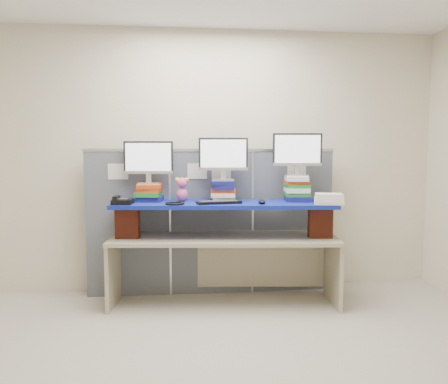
{
  "coord_description": "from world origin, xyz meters",
  "views": [
    {
      "loc": [
        -0.34,
        -2.75,
        1.52
      ],
      "look_at": [
        0.1,
        1.45,
        1.11
      ],
      "focal_mm": 35.0,
      "sensor_mm": 36.0,
      "label": 1
    }
  ],
  "objects": [
    {
      "name": "room",
      "position": [
        0.0,
        0.0,
        1.4
      ],
      "size": [
        5.0,
        4.0,
        2.8
      ],
      "color": "beige",
      "rests_on": "ground"
    },
    {
      "name": "cubicle_partition",
      "position": [
        -0.0,
        1.78,
        0.77
      ],
      "size": [
        2.6,
        0.06,
        1.53
      ],
      "color": "#50555E",
      "rests_on": "ground"
    },
    {
      "name": "desk",
      "position": [
        0.1,
        1.45,
        0.54
      ],
      "size": [
        2.25,
        0.85,
        0.67
      ],
      "rotation": [
        0.0,
        0.0,
        -0.09
      ],
      "color": "tan",
      "rests_on": "ground"
    },
    {
      "name": "brick_pier_left",
      "position": [
        -0.84,
        1.48,
        0.82
      ],
      "size": [
        0.23,
        0.14,
        0.3
      ],
      "primitive_type": "cube",
      "rotation": [
        0.0,
        0.0,
        -0.09
      ],
      "color": "maroon",
      "rests_on": "desk"
    },
    {
      "name": "brick_pier_right",
      "position": [
        1.02,
        1.31,
        0.82
      ],
      "size": [
        0.23,
        0.14,
        0.3
      ],
      "primitive_type": "cube",
      "rotation": [
        0.0,
        0.0,
        -0.09
      ],
      "color": "maroon",
      "rests_on": "desk"
    },
    {
      "name": "blue_board",
      "position": [
        0.1,
        1.45,
        0.99
      ],
      "size": [
        2.18,
        0.73,
        0.04
      ],
      "primitive_type": "cube",
      "rotation": [
        0.0,
        0.0,
        -0.09
      ],
      "color": "#0F0A86",
      "rests_on": "brick_pier_left"
    },
    {
      "name": "book_stack_left",
      "position": [
        -0.63,
        1.63,
        1.09
      ],
      "size": [
        0.29,
        0.32,
        0.17
      ],
      "color": "navy",
      "rests_on": "blue_board"
    },
    {
      "name": "book_stack_center",
      "position": [
        0.1,
        1.57,
        1.11
      ],
      "size": [
        0.27,
        0.32,
        0.2
      ],
      "color": "silver",
      "rests_on": "blue_board"
    },
    {
      "name": "book_stack_right",
      "position": [
        0.83,
        1.5,
        1.13
      ],
      "size": [
        0.28,
        0.33,
        0.25
      ],
      "color": "navy",
      "rests_on": "blue_board"
    },
    {
      "name": "monitor_left",
      "position": [
        -0.64,
        1.63,
        1.42
      ],
      "size": [
        0.49,
        0.16,
        0.42
      ],
      "rotation": [
        0.0,
        0.0,
        -0.09
      ],
      "color": "#A4A4A9",
      "rests_on": "book_stack_left"
    },
    {
      "name": "monitor_center",
      "position": [
        0.1,
        1.56,
        1.46
      ],
      "size": [
        0.49,
        0.16,
        0.42
      ],
      "rotation": [
        0.0,
        0.0,
        -0.09
      ],
      "color": "#A4A4A9",
      "rests_on": "book_stack_center"
    },
    {
      "name": "monitor_right",
      "position": [
        0.83,
        1.49,
        1.5
      ],
      "size": [
        0.49,
        0.16,
        0.42
      ],
      "rotation": [
        0.0,
        0.0,
        -0.09
      ],
      "color": "#A4A4A9",
      "rests_on": "book_stack_right"
    },
    {
      "name": "keyboard",
      "position": [
        0.04,
        1.34,
        1.02
      ],
      "size": [
        0.44,
        0.21,
        0.03
      ],
      "rotation": [
        0.0,
        0.0,
        0.16
      ],
      "color": "black",
      "rests_on": "blue_board"
    },
    {
      "name": "mouse",
      "position": [
        0.44,
        1.27,
        1.03
      ],
      "size": [
        0.1,
        0.13,
        0.04
      ],
      "primitive_type": "ellipsoid",
      "rotation": [
        0.0,
        0.0,
        0.27
      ],
      "color": "black",
      "rests_on": "blue_board"
    },
    {
      "name": "desk_phone",
      "position": [
        -0.87,
        1.39,
        1.04
      ],
      "size": [
        0.2,
        0.18,
        0.08
      ],
      "rotation": [
        0.0,
        0.0,
        -0.09
      ],
      "color": "black",
      "rests_on": "blue_board"
    },
    {
      "name": "headset",
      "position": [
        -0.38,
        1.33,
        1.02
      ],
      "size": [
        0.21,
        0.21,
        0.02
      ],
      "primitive_type": "torus",
      "rotation": [
        0.0,
        0.0,
        -0.19
      ],
      "color": "black",
      "rests_on": "blue_board"
    },
    {
      "name": "plush_toy",
      "position": [
        -0.31,
        1.57,
        1.13
      ],
      "size": [
        0.14,
        0.1,
        0.24
      ],
      "rotation": [
        0.0,
        0.0,
        0.29
      ],
      "color": "#CF4E80",
      "rests_on": "blue_board"
    },
    {
      "name": "binder_stack",
      "position": [
        1.07,
        1.22,
        1.06
      ],
      "size": [
        0.32,
        0.28,
        0.1
      ],
      "rotation": [
        0.0,
        0.0,
        -0.26
      ],
      "color": "beige",
      "rests_on": "blue_board"
    }
  ]
}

